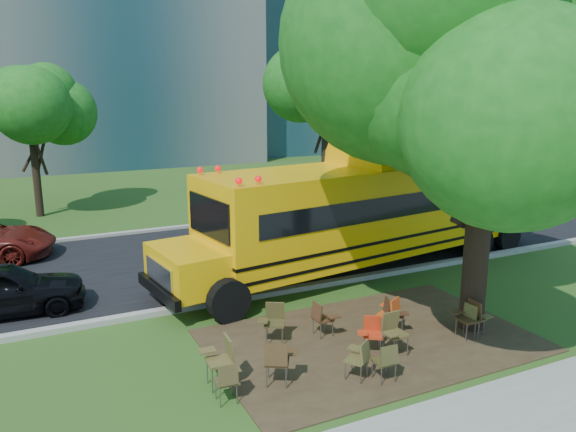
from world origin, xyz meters
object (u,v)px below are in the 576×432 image
chair_3 (371,331)px  chair_5 (393,330)px  school_bus (379,207)px  chair_6 (469,315)px  chair_7 (474,316)px  chair_10 (322,316)px  chair_1 (278,358)px  chair_8 (222,356)px  chair_2 (360,356)px  chair_12 (392,312)px  chair_9 (273,319)px  chair_0 (228,378)px  main_tree (490,75)px  chair_11 (390,311)px  chair_4 (387,358)px

chair_3 → chair_5: size_ratio=0.86×
school_bus → chair_3: (-3.55, -4.93, -1.36)m
chair_5 → chair_6: size_ratio=1.05×
chair_7 → chair_10: bearing=-122.4°
chair_1 → chair_8: bearing=-179.5°
chair_2 → chair_5: (1.19, 0.57, 0.06)m
chair_1 → chair_12: size_ratio=1.13×
chair_10 → chair_9: bearing=-106.1°
chair_7 → chair_8: bearing=-101.8°
chair_8 → chair_12: size_ratio=1.19×
chair_7 → chair_9: bearing=-119.4°
chair_8 → chair_2: bearing=-108.3°
chair_0 → chair_9: 2.54m
chair_10 → chair_12: 1.63m
main_tree → chair_7: 5.25m
chair_6 → chair_8: size_ratio=0.90×
chair_5 → chair_7: size_ratio=1.18×
chair_7 → chair_11: chair_11 is taller
chair_8 → chair_9: size_ratio=1.09×
chair_3 → chair_11: (0.93, 0.61, 0.04)m
chair_2 → chair_12: size_ratio=1.00×
chair_7 → chair_5: bearing=-98.9°
chair_4 → chair_9: chair_9 is taller
chair_8 → chair_11: (4.19, 0.51, -0.07)m
chair_1 → chair_5: 2.68m
chair_12 → chair_4: bearing=-18.6°
school_bus → chair_6: size_ratio=15.23×
chair_5 → chair_8: bearing=-8.3°
chair_3 → chair_5: chair_5 is taller
chair_11 → chair_1: bearing=169.2°
chair_2 → chair_11: (1.77, 1.47, 0.03)m
chair_1 → chair_11: bearing=46.2°
chair_2 → chair_5: bearing=-8.7°
chair_6 → chair_8: (-5.62, 0.45, 0.06)m
chair_3 → chair_11: size_ratio=0.92×
chair_3 → chair_10: 1.24m
school_bus → chair_11: 5.22m
chair_0 → chair_3: bearing=12.5°
chair_1 → chair_7: 4.84m
chair_12 → chair_11: bearing=-50.6°
chair_11 → chair_9: bearing=136.2°
chair_0 → chair_4: 3.00m
chair_4 → chair_9: (-1.21, 2.50, 0.06)m
chair_4 → school_bus: bearing=58.7°
chair_5 → chair_3: bearing=-42.7°
chair_2 → chair_12: chair_2 is taller
school_bus → chair_2: size_ratio=16.36×
chair_5 → chair_7: 2.17m
chair_1 → chair_3: bearing=38.8°
chair_2 → chair_6: 3.24m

